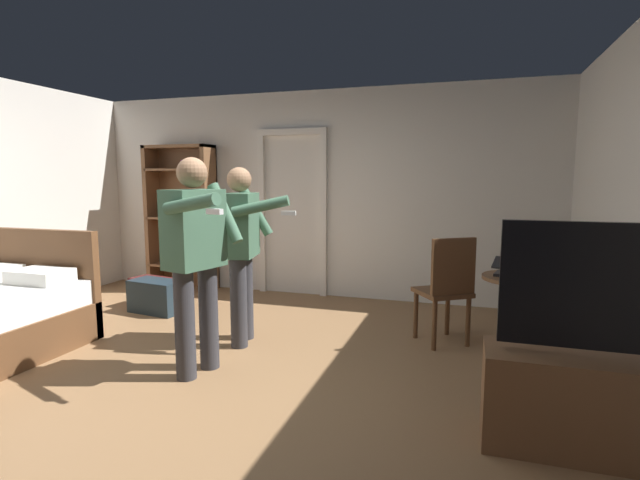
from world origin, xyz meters
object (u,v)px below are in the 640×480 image
object	(u,v)px
person_blue_shirt	(196,251)
suitcase_dark	(156,293)
suitcase_small	(157,296)
wooden_chair	(447,286)
laptop	(515,271)
tv_flatscreen	(610,391)
bottle_on_table	(540,266)
person_striped_shirt	(242,244)
bookshelf	(182,212)
side_table	(518,304)

from	to	relation	value
person_blue_shirt	suitcase_dark	xyz separation A→B (m)	(-1.52, 1.51, -0.79)
person_blue_shirt	suitcase_dark	distance (m)	2.29
suitcase_small	person_blue_shirt	bearing A→B (deg)	-36.30
wooden_chair	laptop	bearing A→B (deg)	-19.53
wooden_chair	tv_flatscreen	bearing A→B (deg)	-58.78
bottle_on_table	person_blue_shirt	distance (m)	2.71
bottle_on_table	wooden_chair	bearing A→B (deg)	162.30
person_blue_shirt	person_striped_shirt	distance (m)	0.74
suitcase_dark	suitcase_small	size ratio (longest dim) A/B	0.99
bookshelf	wooden_chair	size ratio (longest dim) A/B	1.96
wooden_chair	person_striped_shirt	bearing A→B (deg)	-164.40
suitcase_dark	bottle_on_table	bearing A→B (deg)	4.38
side_table	suitcase_dark	size ratio (longest dim) A/B	1.17
person_blue_shirt	suitcase_dark	world-z (taller)	person_blue_shirt
suitcase_small	laptop	bearing A→B (deg)	3.25
bookshelf	laptop	bearing A→B (deg)	-19.62
tv_flatscreen	laptop	xyz separation A→B (m)	(-0.38, 1.34, 0.39)
side_table	person_striped_shirt	distance (m)	2.43
side_table	suitcase_small	size ratio (longest dim) A/B	1.16
laptop	wooden_chair	bearing A→B (deg)	160.47
side_table	person_blue_shirt	xyz separation A→B (m)	(-2.37, -1.08, 0.49)
bottle_on_table	suitcase_dark	size ratio (longest dim) A/B	0.45
laptop	wooden_chair	xyz separation A→B (m)	(-0.55, 0.19, -0.21)
person_blue_shirt	bottle_on_table	bearing A→B (deg)	21.73
laptop	person_striped_shirt	size ratio (longest dim) A/B	0.24
bottle_on_table	suitcase_dark	world-z (taller)	bottle_on_table
bookshelf	suitcase_dark	world-z (taller)	bookshelf
person_blue_shirt	laptop	bearing A→B (deg)	24.01
wooden_chair	suitcase_dark	bearing A→B (deg)	175.16
bookshelf	person_blue_shirt	size ratio (longest dim) A/B	1.17
bookshelf	tv_flatscreen	bearing A→B (deg)	-31.95
person_striped_shirt	suitcase_dark	distance (m)	1.87
laptop	wooden_chair	world-z (taller)	wooden_chair
side_table	wooden_chair	world-z (taller)	wooden_chair
laptop	suitcase_small	bearing A→B (deg)	175.28
bottle_on_table	suitcase_dark	xyz separation A→B (m)	(-4.03, 0.51, -0.64)
bottle_on_table	person_striped_shirt	distance (m)	2.52
person_striped_shirt	suitcase_small	xyz separation A→B (m)	(-1.39, 0.61, -0.74)
wooden_chair	suitcase_small	distance (m)	3.19
wooden_chair	suitcase_dark	xyz separation A→B (m)	(-3.31, 0.28, -0.37)
bookshelf	suitcase_dark	distance (m)	1.35
wooden_chair	person_blue_shirt	bearing A→B (deg)	-145.41
bookshelf	bottle_on_table	xyz separation A→B (m)	(4.30, -1.51, -0.24)
bookshelf	laptop	xyz separation A→B (m)	(4.12, -1.47, -0.30)
bookshelf	suitcase_small	bearing A→B (deg)	-70.83
tv_flatscreen	suitcase_dark	xyz separation A→B (m)	(-4.24, 1.81, -0.19)
bottle_on_table	suitcase_small	world-z (taller)	bottle_on_table
bookshelf	suitcase_dark	bearing A→B (deg)	-75.23
person_blue_shirt	person_striped_shirt	bearing A→B (deg)	89.19
tv_flatscreen	suitcase_small	world-z (taller)	tv_flatscreen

